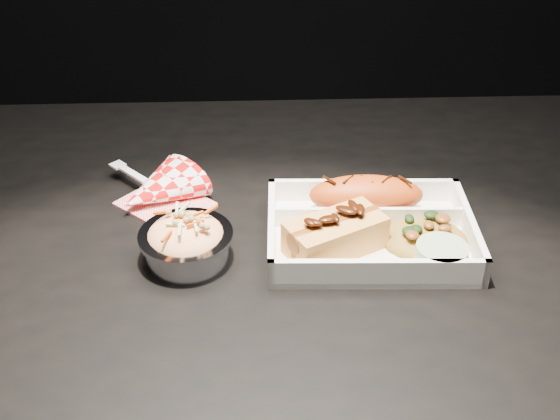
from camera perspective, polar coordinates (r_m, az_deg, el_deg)
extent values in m
cube|color=black|center=(0.89, -2.49, -2.81)|extent=(1.20, 0.80, 0.03)
cylinder|color=black|center=(1.50, 19.42, -5.74)|extent=(0.05, 0.05, 0.72)
cube|color=white|center=(0.88, 7.27, -2.42)|extent=(0.26, 0.19, 0.01)
cube|color=white|center=(0.94, 6.76, 1.42)|extent=(0.25, 0.02, 0.04)
cube|color=white|center=(0.80, 8.02, -5.18)|extent=(0.25, 0.02, 0.04)
cube|color=white|center=(0.86, -0.69, -1.64)|extent=(0.01, 0.18, 0.04)
cube|color=white|center=(0.89, 15.08, -1.56)|extent=(0.01, 0.18, 0.04)
cube|color=white|center=(0.89, 7.15, -0.78)|extent=(0.23, 0.01, 0.03)
ellipsoid|color=#C34813|center=(0.91, 7.01, 1.21)|extent=(0.15, 0.06, 0.05)
cube|color=#E79E4F|center=(0.82, 5.17, -2.65)|extent=(0.11, 0.08, 0.04)
cube|color=#E79E4F|center=(0.85, 3.87, -1.48)|extent=(0.11, 0.08, 0.04)
cylinder|color=brown|center=(0.83, 4.54, -1.55)|extent=(0.12, 0.08, 0.03)
ellipsoid|color=olive|center=(0.87, 11.70, -1.70)|extent=(0.11, 0.09, 0.03)
cylinder|color=#A2B88B|center=(0.83, 12.96, -3.74)|extent=(0.06, 0.06, 0.03)
cylinder|color=silver|center=(0.84, -7.59, -3.05)|extent=(0.10, 0.10, 0.04)
cylinder|color=silver|center=(0.83, -7.68, -2.05)|extent=(0.11, 0.11, 0.01)
ellipsoid|color=beige|center=(0.83, -7.68, -2.05)|extent=(0.09, 0.09, 0.04)
cube|color=red|center=(0.95, -9.33, 0.47)|extent=(0.14, 0.14, 0.00)
cone|color=red|center=(0.95, -9.95, 1.58)|extent=(0.15, 0.15, 0.10)
cube|color=white|center=(0.99, -11.90, 2.90)|extent=(0.05, 0.05, 0.00)
cube|color=white|center=(1.02, -13.06, 3.59)|extent=(0.03, 0.03, 0.00)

